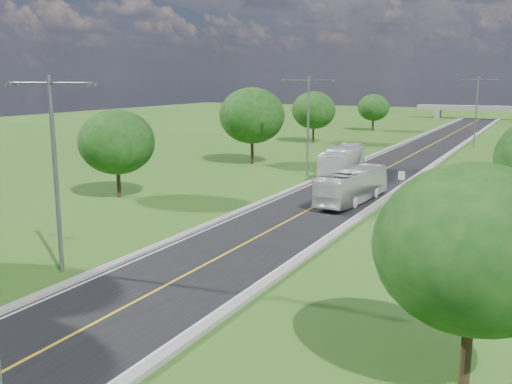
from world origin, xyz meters
TOP-DOWN VIEW (x-y plane):
  - ground at (0.00, 60.00)m, footprint 260.00×260.00m
  - road at (0.00, 66.00)m, footprint 8.00×150.00m
  - curb_left at (-4.25, 66.00)m, footprint 0.50×150.00m
  - curb_right at (4.25, 66.00)m, footprint 0.50×150.00m
  - speed_limit_sign at (5.20, 37.98)m, footprint 0.55×0.09m
  - overpass at (0.00, 140.00)m, footprint 30.00×3.00m
  - streetlight_near_left at (-6.00, 12.00)m, footprint 5.90×0.25m
  - streetlight_mid_left at (-6.00, 45.00)m, footprint 5.90×0.25m
  - streetlight_far_right at (6.00, 78.00)m, footprint 5.90×0.25m
  - tree_lb at (-16.00, 28.00)m, footprint 6.30×6.30m
  - tree_lc at (-15.00, 50.00)m, footprint 7.56×7.56m
  - tree_ld at (-17.00, 74.00)m, footprint 6.72×6.72m
  - tree_le at (-14.50, 98.00)m, footprint 5.88×5.88m
  - tree_ra at (14.00, 10.00)m, footprint 6.30×6.30m
  - bus_outbound at (2.05, 34.83)m, footprint 3.12×9.90m
  - bus_inbound at (-2.77, 46.41)m, footprint 3.77×11.04m

SIDE VIEW (x-z plane):
  - ground at x=0.00m, z-range 0.00..0.00m
  - road at x=0.00m, z-range 0.00..0.06m
  - curb_left at x=-4.25m, z-range 0.00..0.22m
  - curb_right at x=4.25m, z-range 0.00..0.22m
  - bus_outbound at x=2.05m, z-range 0.06..2.77m
  - bus_inbound at x=-2.77m, z-range 0.06..3.07m
  - speed_limit_sign at x=5.20m, z-range 0.40..2.80m
  - overpass at x=0.00m, z-range 0.81..4.01m
  - tree_le at x=-14.50m, z-range 0.91..7.75m
  - tree_lb at x=-16.00m, z-range 0.98..8.31m
  - tree_ra at x=14.00m, z-range 0.98..8.31m
  - tree_ld at x=-17.00m, z-range 1.05..8.86m
  - tree_lc at x=-15.00m, z-range 1.18..9.97m
  - streetlight_near_left at x=-6.00m, z-range 0.94..10.94m
  - streetlight_mid_left at x=-6.00m, z-range 0.94..10.94m
  - streetlight_far_right at x=6.00m, z-range 0.94..10.94m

